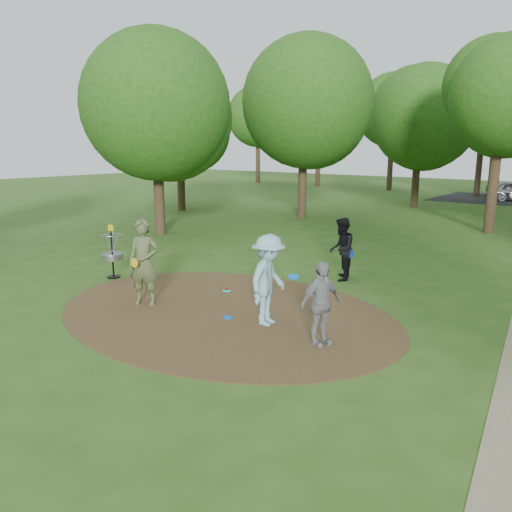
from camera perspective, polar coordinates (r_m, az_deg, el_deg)
The scene contains 11 objects.
ground at distance 11.48m, azimuth -3.73°, elevation -6.39°, with size 100.00×100.00×0.00m, color #2D5119.
dirt_clearing at distance 11.48m, azimuth -3.73°, elevation -6.35°, with size 8.40×8.40×0.02m, color #47301C.
player_observer_with_disc at distance 11.99m, azimuth -12.69°, elevation -0.74°, with size 0.89×0.78×2.06m.
player_throwing_with_disc at distance 10.42m, azimuth 1.45°, elevation -2.78°, with size 1.21×1.36×1.94m.
player_walking_with_disc at distance 14.12m, azimuth 9.73°, elevation 0.77°, with size 0.96×1.06×1.77m.
player_waiting_with_disc at distance 9.48m, azimuth 7.38°, elevation -5.43°, with size 0.65×1.03×1.63m.
disc_ground_cyan at distance 13.01m, azimuth -3.36°, elevation -3.96°, with size 0.22×0.22×0.02m, color #1BDAD5.
disc_ground_blue at distance 11.04m, azimuth -3.26°, elevation -7.02°, with size 0.22×0.22×0.02m, color blue.
disc_ground_red at distance 13.15m, azimuth -3.31°, elevation -3.79°, with size 0.22×0.22×0.02m, color red.
disc_golf_basket at distance 14.72m, azimuth -16.14°, elevation 0.90°, with size 0.63×0.63×1.54m.
tree_ring at distance 20.37m, azimuth 19.16°, elevation 16.18°, with size 37.35×45.51×9.51m.
Camera 1 is at (7.29, -8.05, 3.73)m, focal length 35.00 mm.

